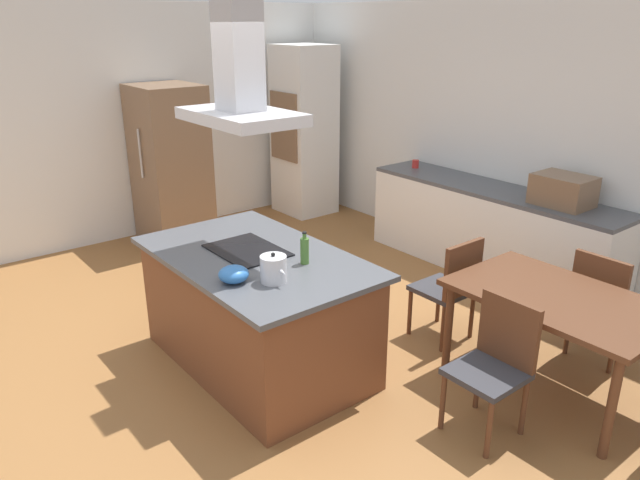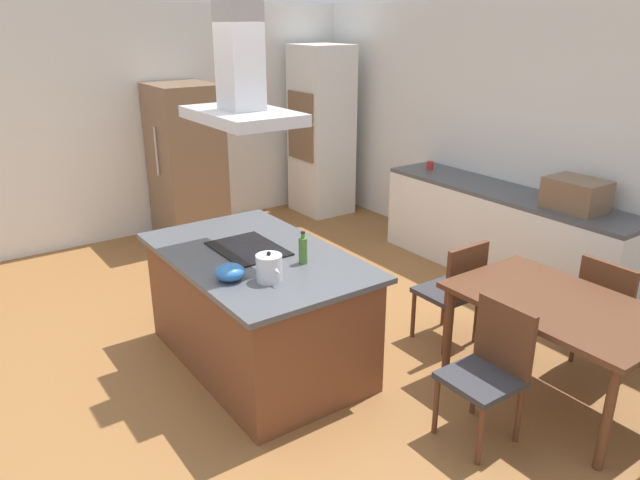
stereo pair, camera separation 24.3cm
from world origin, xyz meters
name	(u,v)px [view 1 (the left image)]	position (x,y,z in m)	size (l,w,h in m)	color
ground	(395,308)	(0.00, 1.50, 0.00)	(16.00, 16.00, 0.00)	#936033
wall_back	(523,140)	(0.00, 3.25, 1.35)	(7.20, 0.10, 2.70)	white
wall_left	(169,119)	(-3.45, 1.00, 1.35)	(0.10, 8.80, 2.70)	white
kitchen_island	(257,310)	(0.00, 0.00, 0.45)	(1.85, 1.13, 0.90)	brown
cooktop	(247,250)	(-0.11, 0.00, 0.91)	(0.60, 0.44, 0.01)	black
tea_kettle	(274,269)	(0.47, -0.16, 0.99)	(0.23, 0.17, 0.20)	silver
olive_oil_bottle	(305,250)	(0.35, 0.19, 1.00)	(0.06, 0.06, 0.24)	#47722D
mixing_bowl	(234,274)	(0.31, -0.36, 0.96)	(0.20, 0.20, 0.11)	#2D6BB7
back_counter	(490,230)	(-0.03, 2.88, 0.45)	(2.78, 0.62, 0.90)	white
countertop_microwave	(563,190)	(0.71, 2.88, 1.04)	(0.50, 0.38, 0.28)	brown
coffee_mug_red	(415,164)	(-1.13, 2.90, 0.95)	(0.08, 0.08, 0.09)	red
wall_oven_stack	(304,131)	(-2.90, 2.65, 1.10)	(0.70, 0.66, 2.20)	white
refrigerator	(171,165)	(-2.98, 0.75, 0.91)	(0.80, 0.73, 1.82)	brown
dining_table	(557,306)	(1.59, 1.42, 0.67)	(1.40, 0.90, 0.75)	#59331E
chair_facing_island	(496,358)	(1.59, 0.76, 0.51)	(0.42, 0.42, 0.89)	#333338
chair_facing_back_wall	(603,300)	(1.59, 2.09, 0.51)	(0.42, 0.42, 0.89)	#333338
chair_at_left_end	(451,284)	(0.68, 1.42, 0.51)	(0.42, 0.42, 0.89)	#333338
range_hood	(240,85)	(-0.11, 0.00, 2.10)	(0.90, 0.55, 0.78)	#ADADB2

